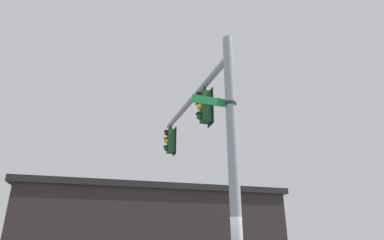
% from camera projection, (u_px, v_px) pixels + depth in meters
% --- Properties ---
extents(signal_pole, '(0.27, 0.27, 7.46)m').
position_uv_depth(signal_pole, '(233.00, 165.00, 7.66)').
color(signal_pole, gray).
rests_on(signal_pole, ground).
extents(mast_arm, '(6.16, 0.60, 0.20)m').
position_uv_depth(mast_arm, '(192.00, 100.00, 11.46)').
color(mast_arm, gray).
extents(traffic_light_nearest_pole, '(0.54, 0.49, 1.31)m').
position_uv_depth(traffic_light_nearest_pole, '(205.00, 107.00, 10.01)').
color(traffic_light_nearest_pole, black).
extents(traffic_light_mid_inner, '(0.54, 0.49, 1.31)m').
position_uv_depth(traffic_light_mid_inner, '(170.00, 141.00, 13.53)').
color(traffic_light_mid_inner, black).
extents(street_name_sign, '(0.31, 1.23, 0.22)m').
position_uv_depth(street_name_sign, '(221.00, 103.00, 8.16)').
color(street_name_sign, '#147238').
extents(storefront_building, '(7.46, 13.69, 4.55)m').
position_uv_depth(storefront_building, '(151.00, 233.00, 16.88)').
color(storefront_building, '#282321').
rests_on(storefront_building, ground).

